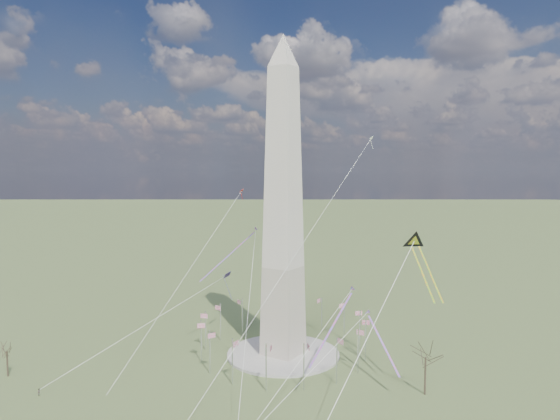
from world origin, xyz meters
The scene contains 14 objects.
ground centered at (0.00, 0.00, 0.00)m, with size 2000.00×2000.00×0.00m, color #47572B.
plaza centered at (0.00, 0.00, 0.40)m, with size 36.00×36.00×0.80m, color #A9A59B.
washington_monument centered at (0.00, 0.00, 47.95)m, with size 15.56×15.56×100.00m.
flagpole_ring centered at (0.00, 0.00, 7.27)m, with size 54.40×54.40×13.00m.
tree_near centered at (46.58, -3.09, 10.79)m, with size 8.65×8.65×15.14m.
tree_far centered at (-57.69, -57.08, 8.06)m, with size 6.47×6.47×11.32m.
person_west centered at (-38.52, -59.17, 0.92)m, with size 0.90×0.70×1.84m, color gray.
kite_delta_black centered at (41.52, 2.39, 38.82)m, with size 15.51×17.74×15.87m.
kite_diamond_purple centered at (-25.25, 3.13, 21.66)m, with size 2.20×3.42×10.48m.
kite_streamer_left centered at (24.23, -9.16, 19.69)m, with size 2.30×24.34×16.71m.
kite_streamer_mid centered at (-18.13, -0.01, 33.75)m, with size 7.48×22.99×16.11m.
kite_streamer_right centered at (32.68, -1.25, 13.08)m, with size 15.22×13.16×13.03m.
kite_small_red centered at (-45.98, 38.63, 49.83)m, with size 1.21×1.98×4.76m.
kite_small_white centered at (10.00, 45.73, 70.75)m, with size 1.58×2.30×4.82m.
Camera 1 is at (83.99, -131.05, 59.32)m, focal length 32.00 mm.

